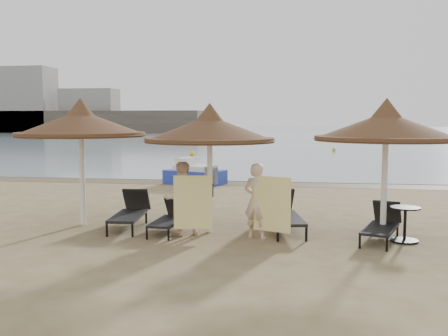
# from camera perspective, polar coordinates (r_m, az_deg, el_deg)

# --- Properties ---
(ground) EXTENTS (160.00, 160.00, 0.00)m
(ground) POSITION_cam_1_polar(r_m,az_deg,el_deg) (11.26, -2.61, -7.98)
(ground) COLOR #8E7C5A
(ground) RESTS_ON ground
(sea) EXTENTS (200.00, 140.00, 0.03)m
(sea) POSITION_cam_1_polar(r_m,az_deg,el_deg) (90.80, 7.18, 4.00)
(sea) COLOR #8294A0
(sea) RESTS_ON ground
(wet_sand_strip) EXTENTS (200.00, 1.60, 0.01)m
(wet_sand_strip) POSITION_cam_1_polar(r_m,az_deg,el_deg) (20.42, 2.48, -1.78)
(wet_sand_strip) COLOR brown
(wet_sand_strip) RESTS_ON ground
(far_shore) EXTENTS (150.00, 54.80, 12.00)m
(far_shore) POSITION_cam_1_polar(r_m,az_deg,el_deg) (92.65, -8.63, 5.80)
(far_shore) COLOR #574F44
(far_shore) RESTS_ON ground
(palapa_left) EXTENTS (3.19, 3.19, 3.17)m
(palapa_left) POSITION_cam_1_polar(r_m,az_deg,el_deg) (12.82, -16.04, 4.84)
(palapa_left) COLOR white
(palapa_left) RESTS_ON ground
(palapa_center) EXTENTS (3.05, 3.05, 3.02)m
(palapa_center) POSITION_cam_1_polar(r_m,az_deg,el_deg) (11.53, -1.64, 4.41)
(palapa_center) COLOR white
(palapa_center) RESTS_ON ground
(palapa_right) EXTENTS (3.13, 3.13, 3.11)m
(palapa_right) POSITION_cam_1_polar(r_m,az_deg,el_deg) (11.43, 18.04, 4.47)
(palapa_right) COLOR white
(palapa_right) RESTS_ON ground
(lounger_far_left) EXTENTS (0.82, 2.00, 0.87)m
(lounger_far_left) POSITION_cam_1_polar(r_m,az_deg,el_deg) (12.51, -10.62, -4.86)
(lounger_far_left) COLOR black
(lounger_far_left) RESTS_ON ground
(lounger_near_left) EXTENTS (0.64, 1.69, 0.74)m
(lounger_near_left) POSITION_cam_1_polar(r_m,az_deg,el_deg) (11.92, -6.19, -5.60)
(lounger_near_left) COLOR black
(lounger_near_left) RESTS_ON ground
(lounger_near_right) EXTENTS (1.07, 2.16, 0.93)m
(lounger_near_right) POSITION_cam_1_polar(r_m,az_deg,el_deg) (12.02, 6.85, -5.11)
(lounger_near_right) COLOR black
(lounger_near_right) RESTS_ON ground
(lounger_far_right) EXTENTS (1.14, 1.88, 0.80)m
(lounger_far_right) POSITION_cam_1_polar(r_m,az_deg,el_deg) (11.54, 17.63, -6.09)
(lounger_far_right) COLOR black
(lounger_far_right) RESTS_ON ground
(side_table) EXTENTS (0.63, 0.63, 0.76)m
(side_table) POSITION_cam_1_polar(r_m,az_deg,el_deg) (11.53, 19.97, -6.18)
(side_table) COLOR black
(side_table) RESTS_ON ground
(person_left) EXTENTS (1.07, 0.93, 1.95)m
(person_left) POSITION_cam_1_polar(r_m,az_deg,el_deg) (11.39, -4.93, -2.84)
(person_left) COLOR beige
(person_left) RESTS_ON ground
(person_right) EXTENTS (1.06, 0.88, 1.97)m
(person_right) POSITION_cam_1_polar(r_m,az_deg,el_deg) (11.02, 3.78, -3.08)
(person_right) COLOR beige
(person_right) RESTS_ON ground
(towel_left) EXTENTS (0.84, 0.15, 1.19)m
(towel_left) POSITION_cam_1_polar(r_m,az_deg,el_deg) (11.00, -3.57, -3.94)
(towel_left) COLOR yellow
(towel_left) RESTS_ON ground
(towel_right) EXTENTS (0.81, 0.31, 1.20)m
(towel_right) POSITION_cam_1_polar(r_m,az_deg,el_deg) (10.78, 5.53, -4.14)
(towel_right) COLOR yellow
(towel_right) RESTS_ON ground
(bag_patterned) EXTENTS (0.33, 0.22, 0.40)m
(bag_patterned) POSITION_cam_1_polar(r_m,az_deg,el_deg) (11.78, -1.47, -0.86)
(bag_patterned) COLOR silver
(bag_patterned) RESTS_ON ground
(bag_dark) EXTENTS (0.22, 0.13, 0.30)m
(bag_dark) POSITION_cam_1_polar(r_m,az_deg,el_deg) (11.49, -1.76, -2.57)
(bag_dark) COLOR black
(bag_dark) RESTS_ON ground
(pedal_boat) EXTENTS (2.61, 2.08, 1.06)m
(pedal_boat) POSITION_cam_1_polar(r_m,az_deg,el_deg) (20.29, -3.40, -0.72)
(pedal_boat) COLOR #2035AE
(pedal_boat) RESTS_ON ground
(buoy_left) EXTENTS (0.37, 0.37, 0.37)m
(buoy_left) POSITION_cam_1_polar(r_m,az_deg,el_deg) (35.37, -3.68, 1.68)
(buoy_left) COLOR yellow
(buoy_left) RESTS_ON ground
(buoy_mid) EXTENTS (0.31, 0.31, 0.31)m
(buoy_mid) POSITION_cam_1_polar(r_m,az_deg,el_deg) (41.08, 12.45, 2.08)
(buoy_mid) COLOR yellow
(buoy_mid) RESTS_ON ground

